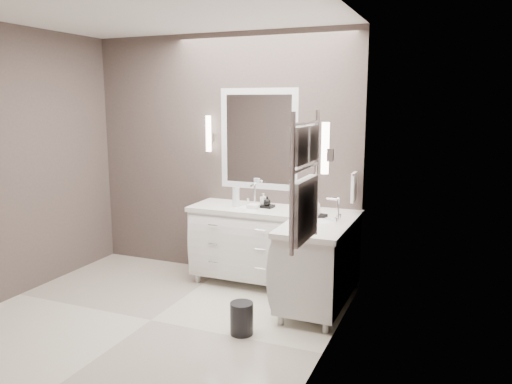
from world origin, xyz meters
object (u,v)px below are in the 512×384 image
at_px(vanity_back, 249,240).
at_px(towel_ladder, 305,187).
at_px(vanity_right, 320,258).
at_px(waste_bin, 242,318).

relative_size(vanity_back, towel_ladder, 1.38).
bearing_deg(vanity_right, vanity_back, 159.62).
distance_m(vanity_back, towel_ladder, 2.16).
bearing_deg(waste_bin, vanity_right, 61.38).
bearing_deg(towel_ladder, vanity_back, 124.10).
relative_size(towel_ladder, waste_bin, 3.23).
height_order(vanity_right, waste_bin, vanity_right).
relative_size(vanity_back, vanity_right, 1.00).
height_order(vanity_back, vanity_right, same).
distance_m(vanity_back, waste_bin, 1.28).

